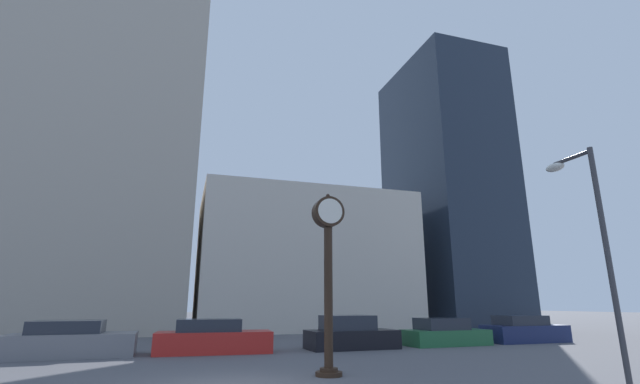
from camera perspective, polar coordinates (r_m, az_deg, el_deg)
building_tall_tower at (r=38.56m, az=-26.65°, el=8.47°), size 14.46×12.00×32.22m
building_storefront_row at (r=36.62m, az=-2.62°, el=-9.39°), size 16.69×12.00×10.67m
building_glass_modern at (r=44.15m, az=16.43°, el=0.36°), size 8.08×12.00×25.95m
street_clock at (r=13.06m, az=1.10°, el=-8.99°), size 0.94×0.77×5.32m
car_grey at (r=19.86m, az=-30.27°, el=-16.82°), size 4.61×2.04×1.35m
car_red at (r=19.32m, az=-14.05°, el=-18.41°), size 4.79×2.04×1.37m
car_black at (r=20.58m, az=4.09°, el=-18.45°), size 4.16×2.03×1.47m
car_green at (r=23.06m, az=16.28°, el=-17.69°), size 4.30×2.06×1.30m
car_navy at (r=26.32m, az=25.54°, el=-16.35°), size 4.47×1.91×1.37m
street_lamp_right at (r=13.63m, az=32.23°, el=-3.52°), size 0.36×1.57×6.12m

